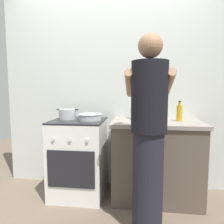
# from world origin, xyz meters

# --- Properties ---
(ground) EXTENTS (6.00, 6.00, 0.00)m
(ground) POSITION_xyz_m (0.00, 0.00, 0.00)
(ground) COLOR #6B5B4C
(back_wall) EXTENTS (3.20, 0.10, 2.50)m
(back_wall) POSITION_xyz_m (0.20, 0.50, 1.25)
(back_wall) COLOR silver
(back_wall) RESTS_ON ground
(countertop) EXTENTS (1.00, 0.60, 0.90)m
(countertop) POSITION_xyz_m (0.55, 0.15, 0.45)
(countertop) COLOR brown
(countertop) RESTS_ON ground
(stove_range) EXTENTS (0.60, 0.62, 0.90)m
(stove_range) POSITION_xyz_m (-0.35, 0.15, 0.45)
(stove_range) COLOR white
(stove_range) RESTS_ON ground
(pot) EXTENTS (0.26, 0.20, 0.12)m
(pot) POSITION_xyz_m (-0.49, 0.18, 0.96)
(pot) COLOR #B2B2B7
(pot) RESTS_ON stove_range
(mixing_bowl) EXTENTS (0.28, 0.28, 0.07)m
(mixing_bowl) POSITION_xyz_m (-0.21, 0.15, 0.94)
(mixing_bowl) COLOR #B7B7BC
(mixing_bowl) RESTS_ON stove_range
(utensil_crock) EXTENTS (0.10, 0.10, 0.32)m
(utensil_crock) POSITION_xyz_m (0.30, 0.30, 1.00)
(utensil_crock) COLOR silver
(utensil_crock) RESTS_ON countertop
(spice_bottle) EXTENTS (0.04, 0.04, 0.09)m
(spice_bottle) POSITION_xyz_m (0.58, 0.06, 0.94)
(spice_bottle) COLOR silver
(spice_bottle) RESTS_ON countertop
(oil_bottle) EXTENTS (0.06, 0.06, 0.23)m
(oil_bottle) POSITION_xyz_m (0.80, 0.19, 0.99)
(oil_bottle) COLOR gold
(oil_bottle) RESTS_ON countertop
(person) EXTENTS (0.41, 0.50, 1.70)m
(person) POSITION_xyz_m (0.43, -0.44, 0.86)
(person) COLOR black
(person) RESTS_ON ground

